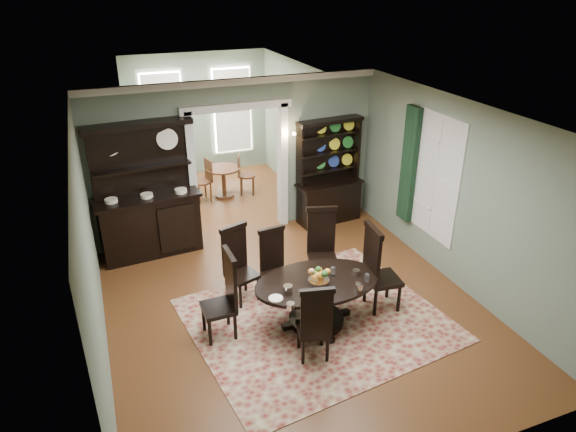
{
  "coord_description": "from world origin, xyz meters",
  "views": [
    {
      "loc": [
        -2.47,
        -5.95,
        4.7
      ],
      "look_at": [
        0.08,
        0.6,
        1.34
      ],
      "focal_mm": 32.0,
      "sensor_mm": 36.0,
      "label": 1
    }
  ],
  "objects_px": {
    "welsh_dresser": "(329,185)",
    "parlor_table": "(224,178)",
    "dining_table": "(317,294)",
    "sideboard": "(148,210)"
  },
  "relations": [
    {
      "from": "welsh_dresser",
      "to": "parlor_table",
      "type": "height_order",
      "value": "welsh_dresser"
    },
    {
      "from": "parlor_table",
      "to": "dining_table",
      "type": "bearing_deg",
      "value": -89.46
    },
    {
      "from": "dining_table",
      "to": "sideboard",
      "type": "bearing_deg",
      "value": 123.77
    },
    {
      "from": "dining_table",
      "to": "welsh_dresser",
      "type": "distance_m",
      "value": 3.53
    },
    {
      "from": "welsh_dresser",
      "to": "parlor_table",
      "type": "relative_size",
      "value": 2.8
    },
    {
      "from": "dining_table",
      "to": "welsh_dresser",
      "type": "relative_size",
      "value": 0.87
    },
    {
      "from": "dining_table",
      "to": "sideboard",
      "type": "xyz_separation_m",
      "value": [
        -1.95,
        3.06,
        0.34
      ]
    },
    {
      "from": "parlor_table",
      "to": "welsh_dresser",
      "type": "bearing_deg",
      "value": -49.17
    },
    {
      "from": "dining_table",
      "to": "parlor_table",
      "type": "xyz_separation_m",
      "value": [
        -0.05,
        5.07,
        -0.04
      ]
    },
    {
      "from": "sideboard",
      "to": "parlor_table",
      "type": "distance_m",
      "value": 2.79
    }
  ]
}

